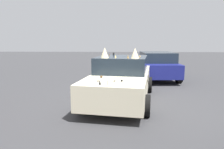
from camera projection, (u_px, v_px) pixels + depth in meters
ground_plane at (121, 100)px, 7.38m from camera, size 60.00×60.00×0.00m
art_car_decorated at (121, 79)px, 7.30m from camera, size 4.74×2.55×1.81m
parked_sedan_far_left at (156, 65)px, 11.42m from camera, size 4.25×2.15×1.43m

